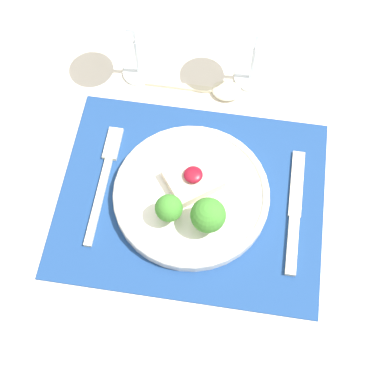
{
  "coord_description": "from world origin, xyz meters",
  "views": [
    {
      "loc": [
        0.06,
        -0.36,
        1.52
      ],
      "look_at": [
        0.0,
        -0.0,
        0.76
      ],
      "focal_mm": 50.0,
      "sensor_mm": 36.0,
      "label": 1
    }
  ],
  "objects_px": {
    "fork": "(105,175)",
    "wine_glass_far": "(133,29)",
    "spoon": "(214,90)",
    "dinner_plate": "(192,195)",
    "wine_glass_near": "(258,35)",
    "knife": "(294,219)"
  },
  "relations": [
    {
      "from": "fork",
      "to": "wine_glass_near",
      "type": "xyz_separation_m",
      "value": [
        0.22,
        0.23,
        0.11
      ]
    },
    {
      "from": "dinner_plate",
      "to": "wine_glass_far",
      "type": "xyz_separation_m",
      "value": [
        -0.13,
        0.24,
        0.09
      ]
    },
    {
      "from": "fork",
      "to": "knife",
      "type": "distance_m",
      "value": 0.31
    },
    {
      "from": "spoon",
      "to": "wine_glass_near",
      "type": "distance_m",
      "value": 0.13
    },
    {
      "from": "dinner_plate",
      "to": "wine_glass_near",
      "type": "bearing_deg",
      "value": 75.03
    },
    {
      "from": "fork",
      "to": "wine_glass_far",
      "type": "relative_size",
      "value": 1.38
    },
    {
      "from": "wine_glass_far",
      "to": "dinner_plate",
      "type": "bearing_deg",
      "value": -60.89
    },
    {
      "from": "spoon",
      "to": "wine_glass_far",
      "type": "bearing_deg",
      "value": 174.67
    },
    {
      "from": "wine_glass_near",
      "to": "wine_glass_far",
      "type": "distance_m",
      "value": 0.2
    },
    {
      "from": "dinner_plate",
      "to": "wine_glass_near",
      "type": "distance_m",
      "value": 0.28
    },
    {
      "from": "dinner_plate",
      "to": "wine_glass_near",
      "type": "relative_size",
      "value": 1.61
    },
    {
      "from": "dinner_plate",
      "to": "fork",
      "type": "bearing_deg",
      "value": 171.78
    },
    {
      "from": "fork",
      "to": "wine_glass_far",
      "type": "bearing_deg",
      "value": 87.93
    },
    {
      "from": "knife",
      "to": "spoon",
      "type": "xyz_separation_m",
      "value": [
        -0.16,
        0.23,
        0.0
      ]
    },
    {
      "from": "dinner_plate",
      "to": "knife",
      "type": "xyz_separation_m",
      "value": [
        0.16,
        -0.01,
        -0.01
      ]
    },
    {
      "from": "spoon",
      "to": "wine_glass_near",
      "type": "relative_size",
      "value": 1.28
    },
    {
      "from": "knife",
      "to": "wine_glass_near",
      "type": "relative_size",
      "value": 1.39
    },
    {
      "from": "fork",
      "to": "wine_glass_far",
      "type": "height_order",
      "value": "wine_glass_far"
    },
    {
      "from": "fork",
      "to": "wine_glass_far",
      "type": "xyz_separation_m",
      "value": [
        0.01,
        0.22,
        0.11
      ]
    },
    {
      "from": "wine_glass_far",
      "to": "wine_glass_near",
      "type": "bearing_deg",
      "value": 4.94
    },
    {
      "from": "fork",
      "to": "knife",
      "type": "height_order",
      "value": "knife"
    },
    {
      "from": "fork",
      "to": "dinner_plate",
      "type": "bearing_deg",
      "value": -6.38
    }
  ]
}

